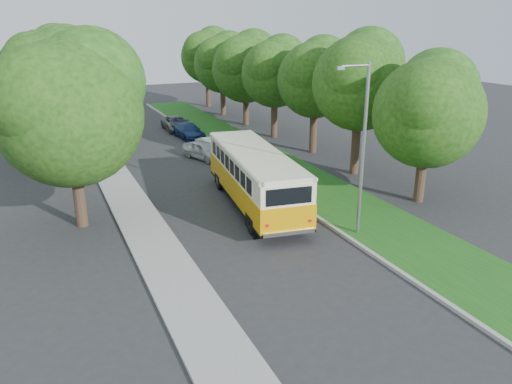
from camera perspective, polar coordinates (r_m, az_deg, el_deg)
name	(u,v)px	position (r m, az deg, el deg)	size (l,w,h in m)	color
ground	(253,230)	(24.27, -0.31, -4.39)	(120.00, 120.00, 0.00)	#29292C
curb	(275,189)	(29.90, 2.14, 0.34)	(0.20, 70.00, 0.15)	gray
grass_verge	(309,184)	(30.96, 6.05, 0.89)	(4.50, 70.00, 0.13)	#185316
sidewalk	(134,210)	(27.46, -13.82, -1.99)	(2.20, 70.00, 0.12)	gray
treeline	(197,71)	(40.42, -6.71, 13.61)	(24.27, 41.91, 9.46)	#332319
lamppost_near	(362,145)	(22.83, 12.00, 5.25)	(1.71, 0.16, 8.00)	gray
lamppost_far	(100,104)	(37.06, -17.43, 9.58)	(1.71, 0.16, 7.50)	gray
warning_sign	(115,150)	(33.62, -15.80, 4.65)	(0.56, 0.10, 2.50)	gray
vintage_bus	(255,179)	(26.77, -0.14, 1.51)	(2.76, 10.72, 3.18)	#E9A007
car_silver	(204,150)	(36.78, -5.94, 4.77)	(1.55, 3.85, 1.31)	#B0B0B5
car_white	(212,146)	(38.07, -5.06, 5.21)	(1.29, 3.71, 1.22)	white
car_blue	(189,131)	(43.59, -7.66, 6.91)	(1.76, 4.34, 1.26)	navy
car_grey	(177,123)	(47.02, -9.06, 7.74)	(2.13, 4.62, 1.28)	#5A5C62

